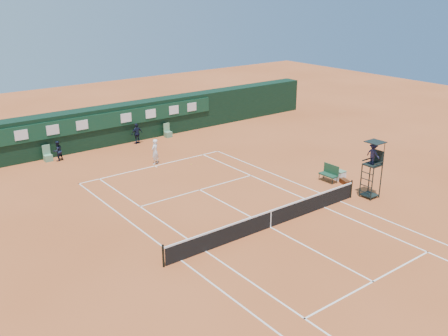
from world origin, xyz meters
The scene contains 14 objects.
ground centered at (0.00, 0.00, 0.00)m, with size 90.00×90.00×0.00m, color #BF5C2D.
court_lines centered at (0.00, 0.00, 0.01)m, with size 11.05×23.85×0.01m.
tennis_net centered at (0.00, 0.00, 0.51)m, with size 12.90×0.10×1.10m.
back_wall centered at (0.00, 18.74, 1.51)m, with size 40.00×1.65×3.00m.
linesman_chair_left centered at (-5.50, 17.48, 0.32)m, with size 0.55×0.50×1.15m.
linesman_chair_right centered at (4.50, 17.48, 0.32)m, with size 0.55×0.50×1.15m.
umpire_chair centered at (7.34, -0.61, 2.46)m, with size 0.96×0.95×3.42m.
player_bench centered at (7.44, 2.57, 0.60)m, with size 0.56×1.20×1.10m.
tennis_bag centered at (7.86, 1.65, 0.15)m, with size 0.34×0.78×0.29m, color black.
cooler centered at (8.11, 2.26, 0.33)m, with size 0.57×0.57×0.65m.
tennis_ball centered at (2.16, 10.55, 0.03)m, with size 0.07×0.07×0.07m, color yellow.
player centered at (0.29, 12.26, 0.90)m, with size 0.66×0.43×1.80m, color white.
ball_kid_left centered at (-4.89, 17.09, 0.73)m, with size 0.71×0.56×1.47m, color black.
ball_kid_right centered at (1.61, 17.38, 0.83)m, with size 0.97×0.40×1.65m, color black.
Camera 1 is at (-16.03, -16.97, 11.68)m, focal length 40.00 mm.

